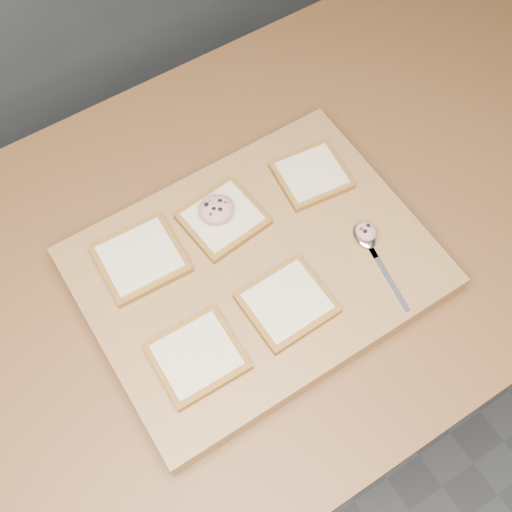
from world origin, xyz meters
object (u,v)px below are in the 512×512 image
Objects in this scene: tuna_salad_dollop at (216,209)px; spoon at (368,242)px; bread_far_center at (223,219)px; cutting_board at (256,270)px.

spoon is (0.17, -0.16, -0.02)m from tuna_salad_dollop.
tuna_salad_dollop is (-0.01, 0.01, 0.02)m from bread_far_center.
cutting_board is at bearing -85.06° from tuna_salad_dollop.
tuna_salad_dollop is at bearing 122.41° from bread_far_center.
spoon is at bearing -43.41° from tuna_salad_dollop.
cutting_board is 4.10× the size of bread_far_center.
bread_far_center reaches higher than cutting_board.
cutting_board is at bearing -88.12° from bread_far_center.
tuna_salad_dollop reaches higher than bread_far_center.
spoon is at bearing -21.08° from cutting_board.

